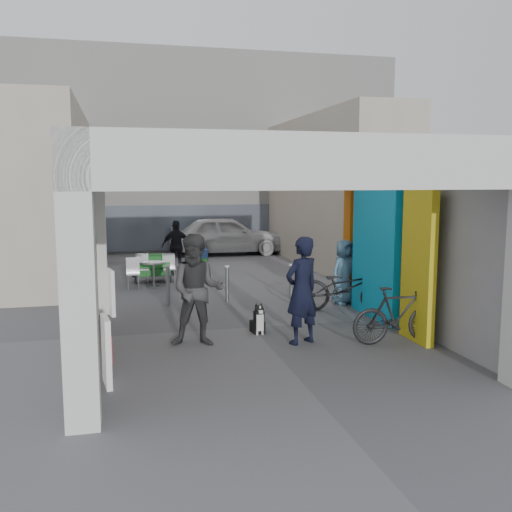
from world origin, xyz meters
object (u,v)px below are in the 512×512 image
object	(u,v)px
border_collie	(258,321)
man_back_turned	(197,290)
produce_stand	(153,271)
man_crates	(177,246)
cafe_set	(149,275)
man_elderly	(344,272)
white_van	(226,235)
bicycle_front	(345,288)
man_with_dog	(302,290)
bicycle_rear	(399,315)

from	to	relation	value
border_collie	man_back_turned	world-z (taller)	man_back_turned
produce_stand	man_crates	size ratio (longest dim) A/B	0.72
cafe_set	man_elderly	distance (m)	5.61
white_van	man_elderly	bearing A→B (deg)	-172.16
bicycle_front	white_van	world-z (taller)	white_van
man_back_turned	white_van	size ratio (longest dim) A/B	0.45
man_with_dog	man_elderly	size ratio (longest dim) A/B	1.26
produce_stand	man_back_turned	xyz separation A→B (m)	(0.41, -6.58, 0.69)
man_with_dog	bicycle_rear	xyz separation A→B (m)	(1.69, -0.41, -0.45)
man_with_dog	man_crates	bearing A→B (deg)	-104.84
cafe_set	bicycle_front	world-z (taller)	bicycle_front
cafe_set	bicycle_rear	size ratio (longest dim) A/B	0.79
border_collie	man_with_dog	bearing A→B (deg)	-60.68
bicycle_rear	border_collie	bearing A→B (deg)	63.83
cafe_set	bicycle_rear	world-z (taller)	bicycle_rear
cafe_set	man_back_turned	world-z (taller)	man_back_turned
cafe_set	man_with_dog	distance (m)	6.84
produce_stand	bicycle_rear	xyz separation A→B (m)	(3.92, -7.31, 0.21)
cafe_set	man_elderly	world-z (taller)	man_elderly
border_collie	man_crates	world-z (taller)	man_crates
man_with_dog	bicycle_front	size ratio (longest dim) A/B	0.93
man_back_turned	man_elderly	bearing A→B (deg)	45.24
cafe_set	bicycle_rear	xyz separation A→B (m)	(4.05, -6.79, 0.23)
produce_stand	man_back_turned	size ratio (longest dim) A/B	0.59
produce_stand	man_with_dog	xyz separation A→B (m)	(2.23, -6.90, 0.66)
man_elderly	bicycle_rear	distance (m)	3.31
man_with_dog	bicycle_front	world-z (taller)	man_with_dog
man_elderly	bicycle_rear	bearing A→B (deg)	-117.84
cafe_set	white_van	xyz separation A→B (m)	(3.30, 5.97, 0.46)
man_back_turned	bicycle_rear	size ratio (longest dim) A/B	1.15
cafe_set	man_crates	size ratio (longest dim) A/B	0.84
cafe_set	border_collie	size ratio (longest dim) A/B	2.27
man_with_dog	man_elderly	xyz separation A→B (m)	(1.99, 2.88, -0.20)
man_elderly	bicycle_rear	world-z (taller)	man_elderly
man_back_turned	man_elderly	size ratio (longest dim) A/B	1.30
man_crates	white_van	size ratio (longest dim) A/B	0.37
man_elderly	man_crates	bearing A→B (deg)	98.06
border_collie	man_with_dog	world-z (taller)	man_with_dog
cafe_set	produce_stand	distance (m)	0.53
bicycle_rear	man_with_dog	bearing A→B (deg)	78.43
man_elderly	white_van	xyz separation A→B (m)	(-1.04, 9.48, -0.01)
man_elderly	man_with_dog	bearing A→B (deg)	-147.31
produce_stand	bicycle_front	size ratio (longest dim) A/B	0.56
bicycle_rear	white_van	size ratio (longest dim) A/B	0.39
produce_stand	border_collie	distance (m)	6.30
cafe_set	man_back_turned	bearing A→B (deg)	-84.99
man_back_turned	bicycle_front	bearing A→B (deg)	38.09
man_with_dog	man_crates	size ratio (longest dim) A/B	1.18
cafe_set	border_collie	xyz separation A→B (m)	(1.76, -5.57, -0.05)
cafe_set	man_crates	bearing A→B (deg)	65.23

